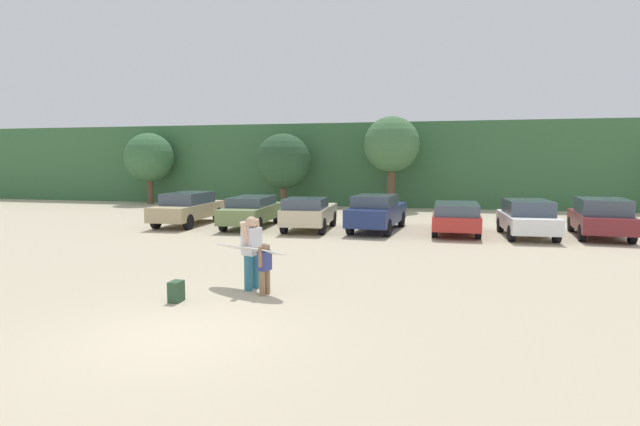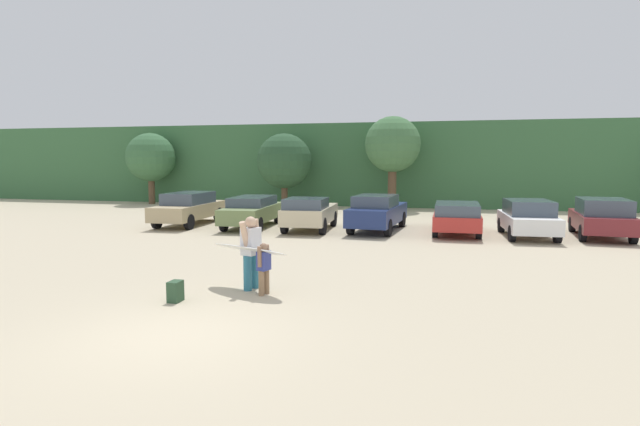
% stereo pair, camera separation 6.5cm
% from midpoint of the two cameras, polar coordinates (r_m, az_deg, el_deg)
% --- Properties ---
extents(ground_plane, '(120.00, 120.00, 0.00)m').
position_cam_midpoint_polar(ground_plane, '(9.50, -16.01, -13.00)').
color(ground_plane, '#C1B293').
extents(hillside_ridge, '(108.00, 12.00, 5.43)m').
position_cam_midpoint_polar(hillside_ridge, '(39.17, 7.29, 5.40)').
color(hillside_ridge, '#38663D').
rests_on(hillside_ridge, ground_plane).
extents(tree_right, '(3.33, 3.33, 4.88)m').
position_cam_midpoint_polar(tree_right, '(37.33, -18.49, 5.85)').
color(tree_right, brown).
rests_on(tree_right, ground_plane).
extents(tree_ridge_back, '(3.46, 3.46, 4.70)m').
position_cam_midpoint_polar(tree_ridge_back, '(32.62, -4.17, 5.76)').
color(tree_ridge_back, brown).
rests_on(tree_ridge_back, ground_plane).
extents(tree_far_left, '(3.35, 3.35, 5.65)m').
position_cam_midpoint_polar(tree_far_left, '(31.38, 7.90, 7.48)').
color(tree_far_left, brown).
rests_on(tree_far_left, ground_plane).
extents(parked_car_tan, '(1.92, 4.86, 1.52)m').
position_cam_midpoint_polar(parked_car_tan, '(24.83, -14.51, 0.59)').
color(parked_car_tan, tan).
rests_on(parked_car_tan, ground_plane).
extents(parked_car_olive_green, '(2.06, 4.86, 1.39)m').
position_cam_midpoint_polar(parked_car_olive_green, '(23.43, -7.68, 0.29)').
color(parked_car_olive_green, '#6B7F4C').
rests_on(parked_car_olive_green, ground_plane).
extents(parked_car_champagne, '(2.03, 4.25, 1.45)m').
position_cam_midpoint_polar(parked_car_champagne, '(22.17, -1.33, 0.05)').
color(parked_car_champagne, beige).
rests_on(parked_car_champagne, ground_plane).
extents(parked_car_navy, '(2.12, 4.89, 1.56)m').
position_cam_midpoint_polar(parked_car_navy, '(22.12, 6.25, 0.13)').
color(parked_car_navy, navy).
rests_on(parked_car_navy, ground_plane).
extents(parked_car_red, '(1.87, 4.80, 1.32)m').
position_cam_midpoint_polar(parked_car_red, '(21.94, 14.80, -0.34)').
color(parked_car_red, '#B72D28').
rests_on(parked_car_red, ground_plane).
extents(parked_car_white, '(1.98, 4.02, 1.48)m').
position_cam_midpoint_polar(parked_car_white, '(21.78, 21.94, -0.47)').
color(parked_car_white, white).
rests_on(parked_car_white, ground_plane).
extents(parked_car_maroon, '(2.16, 4.31, 1.55)m').
position_cam_midpoint_polar(parked_car_maroon, '(22.86, 28.65, -0.39)').
color(parked_car_maroon, maroon).
rests_on(parked_car_maroon, ground_plane).
extents(person_adult, '(0.41, 0.76, 1.73)m').
position_cam_midpoint_polar(person_adult, '(12.16, -7.75, -3.92)').
color(person_adult, teal).
rests_on(person_adult, ground_plane).
extents(person_child, '(0.28, 0.46, 1.18)m').
position_cam_midpoint_polar(person_child, '(11.70, -6.33, -5.84)').
color(person_child, '#8C6B4C').
rests_on(person_child, ground_plane).
extents(surfboard_white, '(2.35, 1.48, 0.28)m').
position_cam_midpoint_polar(surfboard_white, '(12.07, -7.97, -4.01)').
color(surfboard_white, white).
extents(backpack_dropped, '(0.24, 0.34, 0.45)m').
position_cam_midpoint_polar(backpack_dropped, '(11.59, -15.84, -8.39)').
color(backpack_dropped, '#2D4C33').
rests_on(backpack_dropped, ground_plane).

